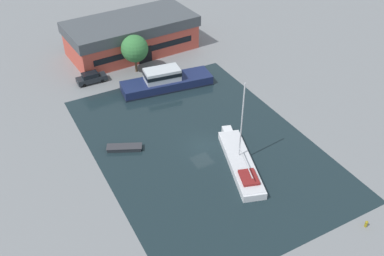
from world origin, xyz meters
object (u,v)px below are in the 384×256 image
Objects in this scene: quay_tree_near_building at (135,49)px; small_dinghy at (124,148)px; warehouse_building at (132,35)px; motor_cruiser at (166,81)px; parked_car at (91,78)px; sailboat_moored at (240,162)px.

small_dinghy is at bearing -116.75° from quay_tree_near_building.
warehouse_building reaches higher than motor_cruiser.
warehouse_building is 12.31m from parked_car.
motor_cruiser reaches higher than parked_car.
quay_tree_near_building reaches higher than motor_cruiser.
warehouse_building is 34.55m from sailboat_moored.
quay_tree_near_building is 27.60m from sailboat_moored.
sailboat_moored is 0.90× the size of motor_cruiser.
sailboat_moored is at bearing -172.57° from motor_cruiser.
small_dinghy is (-11.12, 9.44, -0.30)m from sailboat_moored.
sailboat_moored reaches higher than parked_car.
parked_car is at bearing 179.87° from quay_tree_near_building.
sailboat_moored reaches higher than motor_cruiser.
warehouse_building is 4.94× the size of small_dinghy.
motor_cruiser is (-0.22, -13.94, -1.84)m from warehouse_building.
motor_cruiser is (-0.07, 20.53, 0.58)m from sailboat_moored.
warehouse_building is at bearing 107.57° from sailboat_moored.
sailboat_moored is 2.84× the size of small_dinghy.
sailboat_moored is at bearing 19.85° from parked_car.
quay_tree_near_building is 0.48× the size of sailboat_moored.
warehouse_building reaches higher than small_dinghy.
warehouse_building is at bearing 72.45° from quay_tree_near_building.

